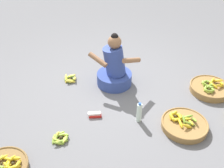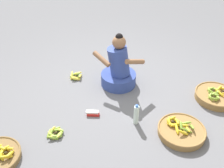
{
  "view_description": "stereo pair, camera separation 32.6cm",
  "coord_description": "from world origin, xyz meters",
  "px_view_note": "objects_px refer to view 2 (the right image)",
  "views": [
    {
      "loc": [
        -0.19,
        -2.84,
        2.25
      ],
      "look_at": [
        0.0,
        -0.2,
        0.35
      ],
      "focal_mm": 40.88,
      "sensor_mm": 36.0,
      "label": 1
    },
    {
      "loc": [
        0.14,
        -2.85,
        2.25
      ],
      "look_at": [
        0.0,
        -0.2,
        0.35
      ],
      "focal_mm": 40.88,
      "sensor_mm": 36.0,
      "label": 2
    }
  ],
  "objects_px": {
    "water_bottle": "(136,115)",
    "loose_bananas_back_left": "(76,76)",
    "vendor_woman_front": "(119,69)",
    "banana_basket_front_right": "(216,96)",
    "loose_bananas_front_center": "(55,133)",
    "banana_basket_mid_left": "(181,130)",
    "packet_carton_stack": "(93,113)"
  },
  "relations": [
    {
      "from": "water_bottle",
      "to": "loose_bananas_back_left",
      "type": "bearing_deg",
      "value": 133.72
    },
    {
      "from": "vendor_woman_front",
      "to": "water_bottle",
      "type": "height_order",
      "value": "vendor_woman_front"
    },
    {
      "from": "banana_basket_front_right",
      "to": "water_bottle",
      "type": "xyz_separation_m",
      "value": [
        -1.12,
        -0.53,
        0.08
      ]
    },
    {
      "from": "loose_bananas_back_left",
      "to": "water_bottle",
      "type": "bearing_deg",
      "value": -46.28
    },
    {
      "from": "loose_bananas_front_center",
      "to": "water_bottle",
      "type": "bearing_deg",
      "value": 15.01
    },
    {
      "from": "vendor_woman_front",
      "to": "loose_bananas_back_left",
      "type": "bearing_deg",
      "value": 168.91
    },
    {
      "from": "vendor_woman_front",
      "to": "banana_basket_mid_left",
      "type": "bearing_deg",
      "value": -51.75
    },
    {
      "from": "vendor_woman_front",
      "to": "loose_bananas_back_left",
      "type": "height_order",
      "value": "vendor_woman_front"
    },
    {
      "from": "packet_carton_stack",
      "to": "vendor_woman_front",
      "type": "bearing_deg",
      "value": 66.58
    },
    {
      "from": "banana_basket_mid_left",
      "to": "loose_bananas_back_left",
      "type": "xyz_separation_m",
      "value": [
        -1.44,
        1.11,
        -0.02
      ]
    },
    {
      "from": "banana_basket_mid_left",
      "to": "loose_bananas_front_center",
      "type": "xyz_separation_m",
      "value": [
        -1.48,
        -0.1,
        -0.03
      ]
    },
    {
      "from": "banana_basket_front_right",
      "to": "loose_bananas_back_left",
      "type": "distance_m",
      "value": 2.08
    },
    {
      "from": "banana_basket_front_right",
      "to": "water_bottle",
      "type": "height_order",
      "value": "water_bottle"
    },
    {
      "from": "banana_basket_mid_left",
      "to": "loose_bananas_front_center",
      "type": "bearing_deg",
      "value": -176.3
    },
    {
      "from": "banana_basket_front_right",
      "to": "packet_carton_stack",
      "type": "height_order",
      "value": "banana_basket_front_right"
    },
    {
      "from": "banana_basket_front_right",
      "to": "loose_bananas_back_left",
      "type": "xyz_separation_m",
      "value": [
        -2.04,
        0.42,
        -0.03
      ]
    },
    {
      "from": "banana_basket_mid_left",
      "to": "water_bottle",
      "type": "relative_size",
      "value": 1.98
    },
    {
      "from": "vendor_woman_front",
      "to": "loose_bananas_back_left",
      "type": "relative_size",
      "value": 3.7
    },
    {
      "from": "vendor_woman_front",
      "to": "banana_basket_mid_left",
      "type": "relative_size",
      "value": 1.45
    },
    {
      "from": "vendor_woman_front",
      "to": "water_bottle",
      "type": "distance_m",
      "value": 0.87
    },
    {
      "from": "vendor_woman_front",
      "to": "loose_bananas_front_center",
      "type": "bearing_deg",
      "value": -123.36
    },
    {
      "from": "banana_basket_front_right",
      "to": "loose_bananas_front_center",
      "type": "relative_size",
      "value": 2.75
    },
    {
      "from": "packet_carton_stack",
      "to": "banana_basket_mid_left",
      "type": "bearing_deg",
      "value": -14.01
    },
    {
      "from": "banana_basket_mid_left",
      "to": "loose_bananas_back_left",
      "type": "height_order",
      "value": "banana_basket_mid_left"
    },
    {
      "from": "water_bottle",
      "to": "loose_bananas_front_center",
      "type": "bearing_deg",
      "value": -164.99
    },
    {
      "from": "banana_basket_mid_left",
      "to": "water_bottle",
      "type": "height_order",
      "value": "water_bottle"
    },
    {
      "from": "banana_basket_front_right",
      "to": "banana_basket_mid_left",
      "type": "relative_size",
      "value": 1.02
    },
    {
      "from": "loose_bananas_front_center",
      "to": "water_bottle",
      "type": "relative_size",
      "value": 0.74
    },
    {
      "from": "banana_basket_mid_left",
      "to": "water_bottle",
      "type": "distance_m",
      "value": 0.56
    },
    {
      "from": "vendor_woman_front",
      "to": "banana_basket_front_right",
      "type": "height_order",
      "value": "vendor_woman_front"
    },
    {
      "from": "banana_basket_front_right",
      "to": "loose_bananas_front_center",
      "type": "height_order",
      "value": "banana_basket_front_right"
    },
    {
      "from": "banana_basket_mid_left",
      "to": "banana_basket_front_right",
      "type": "bearing_deg",
      "value": 49.3
    }
  ]
}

